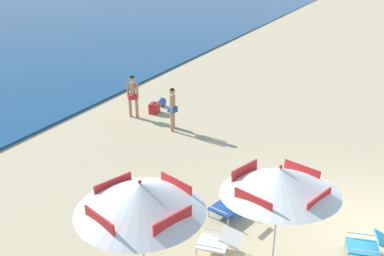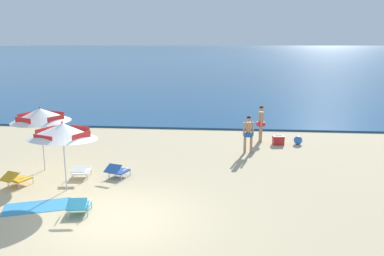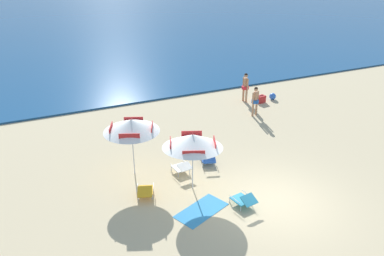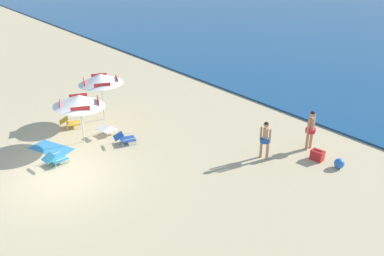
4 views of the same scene
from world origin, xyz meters
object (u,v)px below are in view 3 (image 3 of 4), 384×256
lounge_chair_spare_folded (244,200)px  beach_towel (201,210)px  beach_umbrella_striped_second (131,125)px  beach_umbrella_striped_main (193,141)px  lounge_chair_beside_umbrella (208,159)px  lounge_chair_under_umbrella (182,167)px  beach_ball (273,96)px  lounge_chair_facing_sea (145,191)px  cooler_box (261,99)px  person_standing_near_shore (245,85)px  person_standing_beside (255,99)px

lounge_chair_spare_folded → beach_towel: 1.46m
beach_umbrella_striped_second → beach_umbrella_striped_main: bearing=-49.2°
lounge_chair_beside_umbrella → lounge_chair_spare_folded: same height
lounge_chair_under_umbrella → lounge_chair_beside_umbrella: size_ratio=0.91×
lounge_chair_spare_folded → beach_umbrella_striped_second: bearing=126.9°
beach_ball → beach_towel: bearing=-137.5°
lounge_chair_facing_sea → beach_towel: size_ratio=0.56×
beach_umbrella_striped_second → lounge_chair_facing_sea: bearing=-94.3°
cooler_box → beach_towel: 10.83m
cooler_box → lounge_chair_spare_folded: bearing=-127.7°
beach_umbrella_striped_main → lounge_chair_facing_sea: beach_umbrella_striped_main is taller
lounge_chair_beside_umbrella → beach_ball: (6.94, 5.22, -0.08)m
beach_umbrella_striped_main → lounge_chair_spare_folded: beach_umbrella_striped_main is taller
lounge_chair_facing_sea → person_standing_near_shore: bearing=39.0°
lounge_chair_under_umbrella → lounge_chair_spare_folded: bearing=-69.9°
lounge_chair_under_umbrella → lounge_chair_facing_sea: lounge_chair_facing_sea is taller
lounge_chair_under_umbrella → beach_umbrella_striped_second: bearing=155.1°
lounge_chair_under_umbrella → person_standing_near_shore: size_ratio=0.54×
beach_umbrella_striped_main → lounge_chair_under_umbrella: beach_umbrella_striped_main is taller
beach_umbrella_striped_main → lounge_chair_facing_sea: (-1.73, 0.17, -1.64)m
beach_towel → person_standing_near_shore: bearing=50.2°
beach_umbrella_striped_main → lounge_chair_facing_sea: 2.39m
beach_umbrella_striped_second → lounge_chair_beside_umbrella: 3.43m
lounge_chair_beside_umbrella → lounge_chair_under_umbrella: bearing=-172.1°
lounge_chair_spare_folded → person_standing_beside: size_ratio=0.61×
beach_umbrella_striped_main → lounge_chair_spare_folded: bearing=-57.9°
cooler_box → beach_towel: cooler_box is taller
beach_ball → beach_towel: 11.56m
beach_umbrella_striped_main → lounge_chair_beside_umbrella: beach_umbrella_striped_main is taller
lounge_chair_under_umbrella → lounge_chair_beside_umbrella: 1.24m
lounge_chair_under_umbrella → beach_towel: (-0.35, -2.42, -0.27)m
lounge_chair_under_umbrella → lounge_chair_facing_sea: (-1.78, -0.91, -0.01)m
beach_umbrella_striped_second → lounge_chair_facing_sea: size_ratio=2.81×
lounge_chair_facing_sea → person_standing_near_shore: person_standing_near_shore is taller
lounge_chair_under_umbrella → person_standing_beside: bearing=32.9°
lounge_chair_spare_folded → person_standing_beside: 8.17m
beach_ball → beach_umbrella_striped_second: bearing=-154.8°
lounge_chair_facing_sea → beach_ball: 11.78m
lounge_chair_under_umbrella → beach_towel: size_ratio=0.51×
beach_umbrella_striped_main → person_standing_beside: beach_umbrella_striped_main is taller
lounge_chair_under_umbrella → person_standing_near_shore: person_standing_near_shore is taller
beach_umbrella_striped_second → beach_towel: 4.00m
person_standing_near_shore → beach_ball: person_standing_near_shore is taller
person_standing_near_shore → beach_ball: size_ratio=4.34×
person_standing_beside → beach_umbrella_striped_second: bearing=-158.1°
cooler_box → beach_ball: cooler_box is taller
beach_umbrella_striped_second → lounge_chair_under_umbrella: bearing=-24.9°
lounge_chair_beside_umbrella → cooler_box: 7.91m
beach_umbrella_striped_second → cooler_box: (8.92, 4.51, -1.84)m
lounge_chair_spare_folded → beach_towel: lounge_chair_spare_folded is taller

